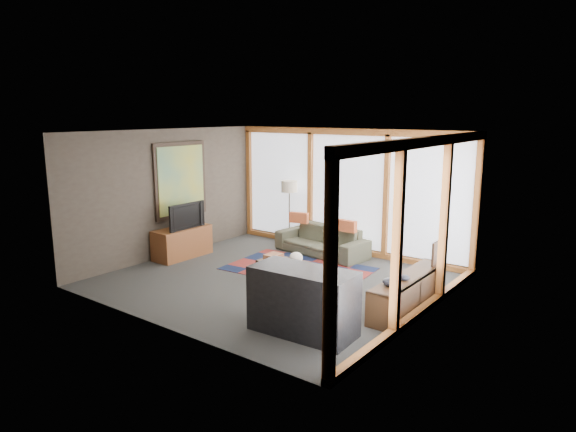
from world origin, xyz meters
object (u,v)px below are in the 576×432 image
Objects in this scene: coffee_table at (288,272)px; television at (184,216)px; tv_console at (182,242)px; bookshelf at (409,292)px; bar_counter at (303,301)px; sofa at (322,241)px; floor_lamp at (289,213)px.

coffee_table is 2.70m from television.
coffee_table is 2.69m from tv_console.
bookshelf is at bearing 1.98° from tv_console.
bookshelf is at bearing 62.72° from bar_counter.
sofa is 3.20m from bookshelf.
coffee_table is at bearing 129.21° from bar_counter.
bar_counter is (1.43, -1.57, 0.27)m from coffee_table.
bar_counter is (4.04, -1.53, -0.43)m from television.
television is at bearing -178.06° from bookshelf.
bookshelf is 2.24× the size of television.
floor_lamp is 4.76m from bar_counter.
television is (-2.09, -1.88, 0.58)m from sofa.
coffee_table is at bearing -53.58° from floor_lamp.
tv_console is at bearing -179.04° from coffee_table.
bar_counter is (3.00, -3.69, -0.27)m from floor_lamp.
bar_counter is (1.95, -3.41, 0.15)m from sofa.
floor_lamp is 2.47m from tv_console.
floor_lamp is 2.40m from television.
television is at bearing 156.09° from bar_counter.
sofa is 1.89× the size of coffee_table.
floor_lamp is 1.36× the size of coffee_table.
tv_console reaches higher than sofa.
floor_lamp reaches higher than bookshelf.
bookshelf reaches higher than coffee_table.
coffee_table is 0.75× the size of bar_counter.
television is (0.08, 0.01, 0.57)m from tv_console.
tv_console is (-2.17, -1.89, 0.01)m from sofa.
tv_console is at bearing 93.20° from television.
television is 4.34m from bar_counter.
floor_lamp is at bearing 151.99° from bookshelf.
floor_lamp is at bearing -27.03° from television.
coffee_table is at bearing -176.78° from bookshelf.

